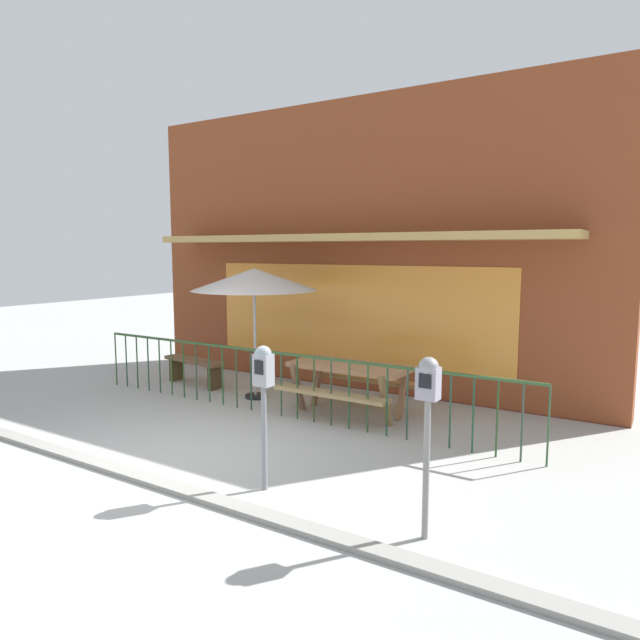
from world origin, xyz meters
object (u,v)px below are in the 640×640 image
object	(u,v)px
patio_umbrella	(254,280)
parking_meter_far	(428,400)
patio_bench	(195,366)
picnic_table_left	(349,375)
parking_meter_near	(263,379)

from	to	relation	value
patio_umbrella	parking_meter_far	xyz separation A→B (m)	(4.17, -2.90, -0.75)
patio_umbrella	patio_bench	size ratio (longest dim) A/B	1.51
picnic_table_left	parking_meter_far	bearing A→B (deg)	-50.52
patio_bench	parking_meter_near	world-z (taller)	parking_meter_near
parking_meter_near	parking_meter_far	distance (m)	1.78
patio_bench	parking_meter_far	world-z (taller)	parking_meter_far
patio_umbrella	patio_bench	world-z (taller)	patio_umbrella
parking_meter_near	parking_meter_far	xyz separation A→B (m)	(1.78, -0.06, 0.06)
picnic_table_left	parking_meter_far	world-z (taller)	parking_meter_far
picnic_table_left	patio_bench	size ratio (longest dim) A/B	1.27
patio_umbrella	parking_meter_near	distance (m)	3.80
parking_meter_near	picnic_table_left	bearing A→B (deg)	101.73
patio_bench	parking_meter_far	xyz separation A→B (m)	(5.71, -3.04, 0.87)
patio_bench	parking_meter_far	bearing A→B (deg)	-28.04
patio_bench	parking_meter_near	bearing A→B (deg)	-37.15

